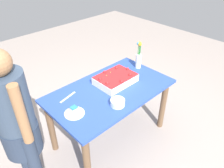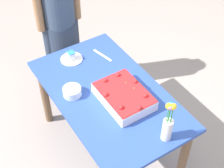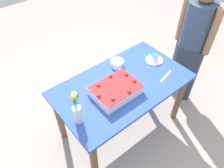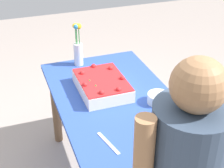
{
  "view_description": "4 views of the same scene",
  "coord_description": "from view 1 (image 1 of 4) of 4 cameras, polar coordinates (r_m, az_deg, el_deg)",
  "views": [
    {
      "loc": [
        -1.31,
        -1.4,
        2.09
      ],
      "look_at": [
        0.0,
        -0.03,
        0.81
      ],
      "focal_mm": 35.0,
      "sensor_mm": 36.0,
      "label": 1
    },
    {
      "loc": [
        1.58,
        -0.97,
        2.63
      ],
      "look_at": [
        0.04,
        0.01,
        0.85
      ],
      "focal_mm": 55.0,
      "sensor_mm": 36.0,
      "label": 2
    },
    {
      "loc": [
        1.04,
        1.11,
        2.25
      ],
      "look_at": [
        0.12,
        -0.01,
        0.79
      ],
      "focal_mm": 35.0,
      "sensor_mm": 36.0,
      "label": 3
    },
    {
      "loc": [
        -1.81,
        0.68,
        1.97
      ],
      "look_at": [
        0.04,
        0.02,
        0.82
      ],
      "focal_mm": 55.0,
      "sensor_mm": 36.0,
      "label": 4
    }
  ],
  "objects": [
    {
      "name": "person_standing",
      "position": [
        1.95,
        -23.69,
        -8.9
      ],
      "size": [
        0.31,
        0.45,
        1.49
      ],
      "color": "#2A364B",
      "rests_on": "ground_plane"
    },
    {
      "name": "cake_knife",
      "position": [
        2.28,
        -11.46,
        -3.38
      ],
      "size": [
        0.21,
        0.07,
        0.0
      ],
      "primitive_type": "cube",
      "rotation": [
        0.0,
        0.0,
        3.37
      ],
      "color": "silver",
      "rests_on": "dining_table"
    },
    {
      "name": "dining_table",
      "position": [
        2.43,
        -0.44,
        -3.79
      ],
      "size": [
        1.35,
        0.79,
        0.73
      ],
      "color": "#2D4DA7",
      "rests_on": "ground_plane"
    },
    {
      "name": "ground_plane",
      "position": [
        2.84,
        -0.39,
        -13.45
      ],
      "size": [
        8.0,
        8.0,
        0.0
      ],
      "primitive_type": "plane",
      "color": "#A3958C"
    },
    {
      "name": "sheet_cake",
      "position": [
        2.44,
        0.92,
        1.32
      ],
      "size": [
        0.43,
        0.32,
        0.12
      ],
      "color": "white",
      "rests_on": "dining_table"
    },
    {
      "name": "flower_vase",
      "position": [
        2.7,
        7.0,
        7.01
      ],
      "size": [
        0.07,
        0.07,
        0.34
      ],
      "color": "silver",
      "rests_on": "dining_table"
    },
    {
      "name": "fruit_bowl",
      "position": [
        2.12,
        1.48,
        -4.87
      ],
      "size": [
        0.14,
        0.14,
        0.07
      ],
      "primitive_type": "cylinder",
      "color": "silver",
      "rests_on": "dining_table"
    },
    {
      "name": "serving_plate_with_slice",
      "position": [
        2.06,
        -9.82,
        -7.19
      ],
      "size": [
        0.19,
        0.19,
        0.08
      ],
      "color": "white",
      "rests_on": "dining_table"
    }
  ]
}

